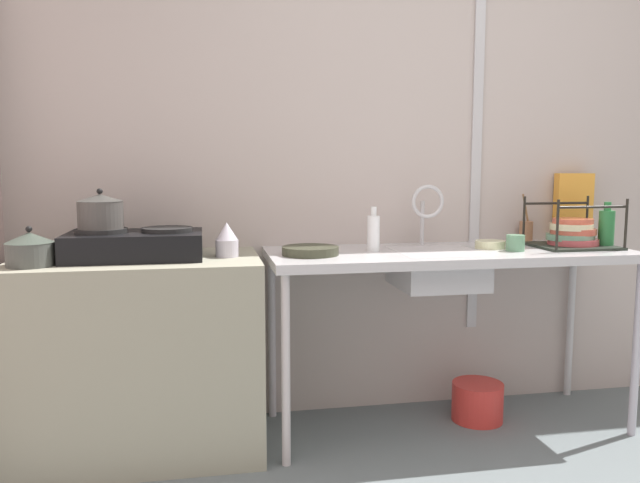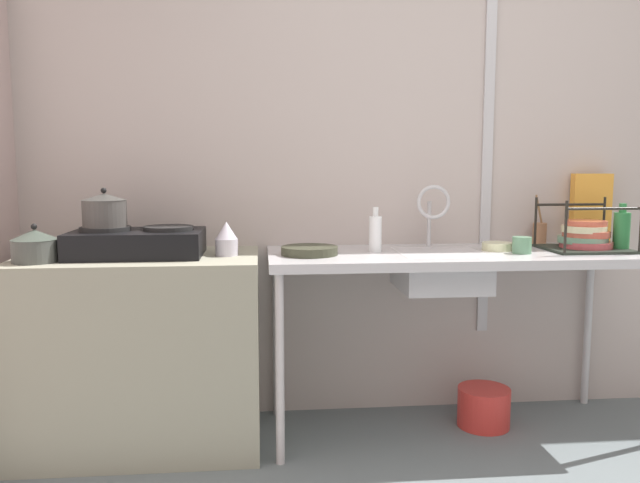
{
  "view_description": "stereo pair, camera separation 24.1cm",
  "coord_description": "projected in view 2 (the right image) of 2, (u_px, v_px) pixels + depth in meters",
  "views": [
    {
      "loc": [
        -1.22,
        -1.3,
        1.21
      ],
      "look_at": [
        -0.72,
        1.35,
        0.88
      ],
      "focal_mm": 34.94,
      "sensor_mm": 36.0,
      "label": 1
    },
    {
      "loc": [
        -0.98,
        -1.33,
        1.21
      ],
      "look_at": [
        -0.72,
        1.35,
        0.88
      ],
      "focal_mm": 34.94,
      "sensor_mm": 36.0,
      "label": 2
    }
  ],
  "objects": [
    {
      "name": "bucket_on_floor",
      "position": [
        484.0,
        407.0,
        2.91
      ],
      "size": [
        0.24,
        0.24,
        0.18
      ],
      "primitive_type": "cylinder",
      "color": "red",
      "rests_on": "ground"
    },
    {
      "name": "counter_concrete",
      "position": [
        142.0,
        351.0,
        2.7
      ],
      "size": [
        1.01,
        0.59,
        0.83
      ],
      "primitive_type": "cube",
      "color": "gray",
      "rests_on": "ground"
    },
    {
      "name": "bottle_by_sink",
      "position": [
        375.0,
        233.0,
        2.77
      ],
      "size": [
        0.06,
        0.06,
        0.2
      ],
      "color": "white",
      "rests_on": "counter_sink"
    },
    {
      "name": "wall_back",
      "position": [
        459.0,
        150.0,
        3.07
      ],
      "size": [
        4.98,
        0.1,
        2.58
      ],
      "primitive_type": "cube",
      "color": "#B7A9A2",
      "rests_on": "ground"
    },
    {
      "name": "wall_metal_strip",
      "position": [
        488.0,
        122.0,
        3.01
      ],
      "size": [
        0.05,
        0.01,
        2.07
      ],
      "primitive_type": "cube",
      "color": "#BBB9BC"
    },
    {
      "name": "pot_beside_stove",
      "position": [
        35.0,
        246.0,
        2.47
      ],
      "size": [
        0.18,
        0.18,
        0.15
      ],
      "color": "#434641",
      "rests_on": "counter_concrete"
    },
    {
      "name": "counter_sink",
      "position": [
        454.0,
        265.0,
        2.78
      ],
      "size": [
        1.66,
        0.59,
        0.83
      ],
      "color": "#BBB9BC",
      "rests_on": "ground"
    },
    {
      "name": "faucet",
      "position": [
        433.0,
        206.0,
        2.89
      ],
      "size": [
        0.16,
        0.09,
        0.29
      ],
      "color": "#BBB9BC",
      "rests_on": "counter_sink"
    },
    {
      "name": "utensil_jar",
      "position": [
        540.0,
        233.0,
        3.06
      ],
      "size": [
        0.07,
        0.07,
        0.24
      ],
      "color": "#9D6B4A",
      "rests_on": "counter_sink"
    },
    {
      "name": "stove",
      "position": [
        138.0,
        242.0,
        2.64
      ],
      "size": [
        0.55,
        0.35,
        0.13
      ],
      "color": "black",
      "rests_on": "counter_concrete"
    },
    {
      "name": "percolator",
      "position": [
        227.0,
        239.0,
        2.65
      ],
      "size": [
        0.1,
        0.1,
        0.15
      ],
      "color": "silver",
      "rests_on": "counter_concrete"
    },
    {
      "name": "cereal_box",
      "position": [
        590.0,
        209.0,
        3.07
      ],
      "size": [
        0.19,
        0.08,
        0.34
      ],
      "primitive_type": "cube",
      "rotation": [
        0.0,
        0.0,
        -0.11
      ],
      "color": "gold",
      "rests_on": "counter_sink"
    },
    {
      "name": "sink_basin",
      "position": [
        440.0,
        271.0,
        2.77
      ],
      "size": [
        0.37,
        0.38,
        0.16
      ],
      "primitive_type": "cube",
      "color": "#BBB9BC",
      "rests_on": "counter_sink"
    },
    {
      "name": "cup_by_rack",
      "position": [
        522.0,
        245.0,
        2.72
      ],
      "size": [
        0.08,
        0.08,
        0.07
      ],
      "primitive_type": "cylinder",
      "color": "#5A8B66",
      "rests_on": "counter_sink"
    },
    {
      "name": "frying_pan",
      "position": [
        309.0,
        251.0,
        2.68
      ],
      "size": [
        0.25,
        0.25,
        0.04
      ],
      "primitive_type": "cylinder",
      "color": "#353727",
      "rests_on": "counter_sink"
    },
    {
      "name": "bottle_by_rack",
      "position": [
        622.0,
        231.0,
        2.79
      ],
      "size": [
        0.07,
        0.07,
        0.21
      ],
      "color": "#29743A",
      "rests_on": "counter_sink"
    },
    {
      "name": "small_bowl_on_drainboard",
      "position": [
        497.0,
        246.0,
        2.83
      ],
      "size": [
        0.14,
        0.14,
        0.04
      ],
      "primitive_type": "cylinder",
      "color": "beige",
      "rests_on": "counter_sink"
    },
    {
      "name": "pot_on_left_burner",
      "position": [
        104.0,
        210.0,
        2.61
      ],
      "size": [
        0.18,
        0.18,
        0.16
      ],
      "color": "#46433F",
      "rests_on": "stove"
    },
    {
      "name": "dish_rack",
      "position": [
        585.0,
        237.0,
        2.83
      ],
      "size": [
        0.36,
        0.31,
        0.23
      ],
      "color": "black",
      "rests_on": "counter_sink"
    }
  ]
}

